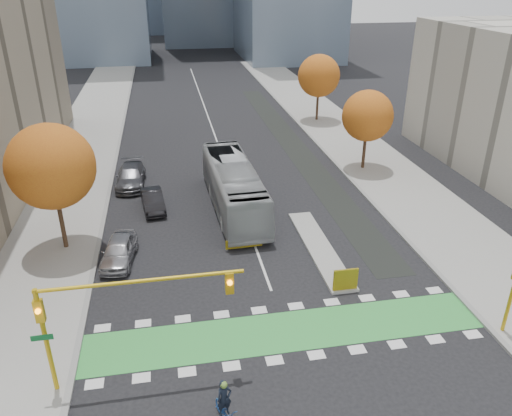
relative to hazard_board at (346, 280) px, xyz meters
name	(u,v)px	position (x,y,z in m)	size (l,w,h in m)	color
ground	(293,352)	(-4.00, -4.20, -0.80)	(300.00, 300.00, 0.00)	black
sidewalk_west	(63,198)	(-17.50, 15.80, -0.73)	(7.00, 120.00, 0.15)	gray
sidewalk_east	(387,175)	(9.50, 15.80, -0.73)	(7.00, 120.00, 0.15)	gray
curb_west	(109,195)	(-14.00, 15.80, -0.73)	(0.30, 120.00, 0.16)	gray
curb_east	(349,178)	(6.00, 15.80, -0.73)	(0.30, 120.00, 0.16)	gray
bike_crossing	(286,331)	(-4.00, -2.70, -0.79)	(20.00, 3.00, 0.01)	green
centre_line	(210,121)	(-4.00, 35.80, -0.80)	(0.15, 70.00, 0.01)	silver
bike_lane_paint	(292,144)	(3.50, 25.80, -0.80)	(2.50, 50.00, 0.01)	black
median_island	(319,248)	(0.00, 4.80, -0.72)	(1.60, 10.00, 0.16)	gray
hazard_board	(346,280)	(0.00, 0.00, 0.00)	(1.40, 0.12, 1.30)	yellow
tree_west	(51,167)	(-16.00, 7.80, 4.82)	(5.20, 5.20, 8.22)	#332114
tree_east_near	(368,116)	(8.00, 17.80, 4.06)	(4.40, 4.40, 7.08)	#332114
tree_east_far	(319,76)	(8.50, 33.80, 4.44)	(4.80, 4.80, 7.65)	#332114
traffic_signal_west	(108,307)	(-11.93, -4.71, 3.23)	(8.53, 0.56, 5.20)	#BF9914
cyclist	(225,409)	(-7.67, -7.64, -0.09)	(1.12, 1.95, 2.13)	#214B97
bus	(234,186)	(-4.54, 11.77, 0.99)	(3.01, 12.85, 3.58)	#9FA2A6
parked_car_a	(119,251)	(-12.51, 5.57, -0.04)	(1.78, 4.43, 1.51)	#9D9CA2
parked_car_b	(153,201)	(-10.50, 12.71, -0.10)	(1.48, 4.24, 1.40)	black
parked_car_c	(131,176)	(-12.31, 17.71, -0.01)	(2.21, 5.45, 1.58)	#4F4F54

